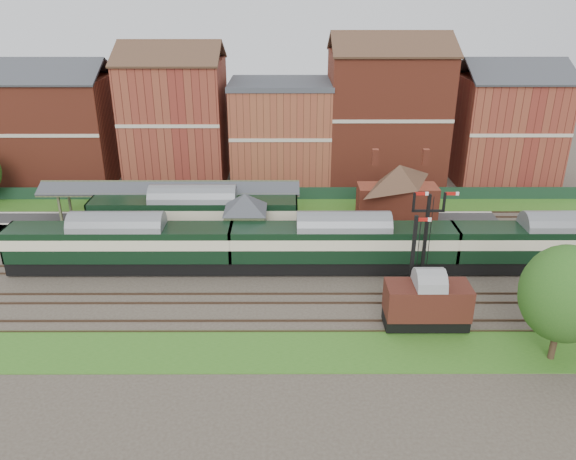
{
  "coord_description": "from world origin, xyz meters",
  "views": [
    {
      "loc": [
        0.75,
        -43.98,
        22.91
      ],
      "look_at": [
        0.86,
        2.0,
        3.0
      ],
      "focal_mm": 35.0,
      "sensor_mm": 36.0,
      "label": 1
    }
  ],
  "objects_px": {
    "platform_railcar": "(194,215)",
    "dmu_train": "(343,243)",
    "semaphore_bracket": "(426,233)",
    "signal_box": "(246,223)",
    "goods_van_a": "(427,302)"
  },
  "relations": [
    {
      "from": "platform_railcar",
      "to": "goods_van_a",
      "type": "bearing_deg",
      "value": -39.1
    },
    {
      "from": "signal_box",
      "to": "platform_railcar",
      "type": "distance_m",
      "value": 6.17
    },
    {
      "from": "signal_box",
      "to": "semaphore_bracket",
      "type": "bearing_deg",
      "value": -20.92
    },
    {
      "from": "semaphore_bracket",
      "to": "goods_van_a",
      "type": "xyz_separation_m",
      "value": [
        -1.18,
        -6.5,
        -2.56
      ]
    },
    {
      "from": "signal_box",
      "to": "dmu_train",
      "type": "relative_size",
      "value": 0.1
    },
    {
      "from": "platform_railcar",
      "to": "goods_van_a",
      "type": "distance_m",
      "value": 24.59
    },
    {
      "from": "platform_railcar",
      "to": "dmu_train",
      "type": "bearing_deg",
      "value": -25.21
    },
    {
      "from": "dmu_train",
      "to": "goods_van_a",
      "type": "xyz_separation_m",
      "value": [
        5.27,
        -9.0,
        -0.52
      ]
    },
    {
      "from": "signal_box",
      "to": "goods_van_a",
      "type": "height_order",
      "value": "signal_box"
    },
    {
      "from": "semaphore_bracket",
      "to": "dmu_train",
      "type": "relative_size",
      "value": 0.14
    },
    {
      "from": "signal_box",
      "to": "dmu_train",
      "type": "bearing_deg",
      "value": -20.72
    },
    {
      "from": "platform_railcar",
      "to": "signal_box",
      "type": "bearing_deg",
      "value": -31.91
    },
    {
      "from": "signal_box",
      "to": "platform_railcar",
      "type": "xyz_separation_m",
      "value": [
        -5.22,
        3.25,
        -0.52
      ]
    },
    {
      "from": "semaphore_bracket",
      "to": "dmu_train",
      "type": "height_order",
      "value": "semaphore_bracket"
    },
    {
      "from": "signal_box",
      "to": "goods_van_a",
      "type": "distance_m",
      "value": 18.53
    }
  ]
}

